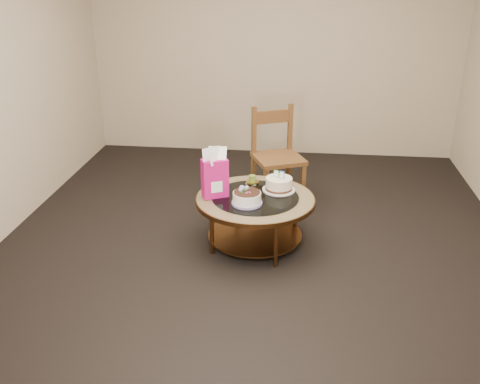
# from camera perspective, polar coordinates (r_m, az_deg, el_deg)

# --- Properties ---
(ground) EXTENTS (5.00, 5.00, 0.00)m
(ground) POSITION_cam_1_polar(r_m,az_deg,el_deg) (4.74, 1.58, -5.57)
(ground) COLOR black
(ground) RESTS_ON ground
(room_walls) EXTENTS (4.52, 5.02, 2.61)m
(room_walls) POSITION_cam_1_polar(r_m,az_deg,el_deg) (4.21, 1.82, 13.10)
(room_walls) COLOR tan
(room_walls) RESTS_ON ground
(coffee_table) EXTENTS (1.02, 1.02, 0.46)m
(coffee_table) POSITION_cam_1_polar(r_m,az_deg,el_deg) (4.56, 1.63, -1.43)
(coffee_table) COLOR brown
(coffee_table) RESTS_ON ground
(decorated_cake) EXTENTS (0.25, 0.25, 0.15)m
(decorated_cake) POSITION_cam_1_polar(r_m,az_deg,el_deg) (4.38, 0.74, -0.68)
(decorated_cake) COLOR #9E87BF
(decorated_cake) RESTS_ON coffee_table
(cream_cake) EXTENTS (0.29, 0.29, 0.18)m
(cream_cake) POSITION_cam_1_polar(r_m,az_deg,el_deg) (4.65, 4.17, 0.83)
(cream_cake) COLOR white
(cream_cake) RESTS_ON coffee_table
(gift_bag) EXTENTS (0.24, 0.21, 0.43)m
(gift_bag) POSITION_cam_1_polar(r_m,az_deg,el_deg) (4.47, -2.71, 2.05)
(gift_bag) COLOR #DA1479
(gift_bag) RESTS_ON coffee_table
(pillar_candle) EXTENTS (0.12, 0.12, 0.09)m
(pillar_candle) POSITION_cam_1_polar(r_m,az_deg,el_deg) (4.79, 1.33, 1.24)
(pillar_candle) COLOR tan
(pillar_candle) RESTS_ON coffee_table
(dining_chair) EXTENTS (0.59, 0.59, 0.98)m
(dining_chair) POSITION_cam_1_polar(r_m,az_deg,el_deg) (5.37, 3.95, 3.85)
(dining_chair) COLOR brown
(dining_chair) RESTS_ON ground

